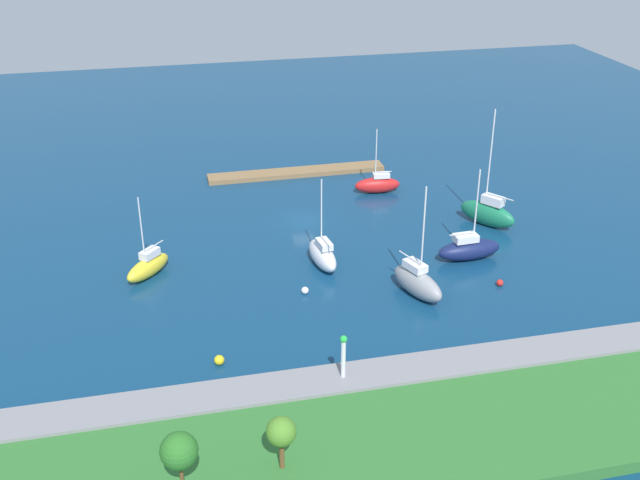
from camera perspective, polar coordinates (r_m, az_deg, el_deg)
The scene contains 16 objects.
water at distance 87.84m, azimuth -1.24°, elevation 1.50°, with size 160.00×160.00×0.00m, color navy.
pier_dock at distance 100.99m, azimuth -1.76°, elevation 5.08°, with size 23.40×2.74×0.61m, color olive.
breakwater at distance 61.10m, azimuth 4.97°, elevation -10.17°, with size 60.41×3.64×1.26m, color gray.
shoreline_park at distance 55.67m, azimuth 7.36°, elevation -14.74°, with size 61.87×11.51×0.98m, color #2D6B2D.
harbor_beacon at distance 58.64m, azimuth 1.76°, elevation -8.48°, with size 0.56×0.56×3.73m.
park_tree_mideast at distance 49.13m, azimuth -10.51°, elevation -15.28°, with size 2.40×2.40×4.84m.
park_tree_center at distance 50.76m, azimuth -2.93°, elevation -14.18°, with size 2.01×2.01×4.00m.
sailboat_navy_off_beacon at distance 80.12m, azimuth 11.10°, elevation -0.64°, with size 6.96×2.73×9.88m.
sailboat_gray_along_channel at distance 72.64m, azimuth 7.31°, elevation -3.14°, with size 4.22×6.93×11.26m.
sailboat_red_center_basin at distance 95.22m, azimuth 4.33°, elevation 4.18°, with size 5.79×2.39×8.26m.
sailboat_yellow_lone_south at distance 77.36m, azimuth -12.75°, elevation -1.92°, with size 5.18×5.45×8.61m.
sailboat_green_near_pier at distance 88.08m, azimuth 12.44°, elevation 2.03°, with size 5.54×6.77×13.48m.
sailboat_white_far_north at distance 77.18m, azimuth 0.19°, elevation -1.11°, with size 2.72×6.22×9.40m.
mooring_buoy_red at distance 76.13m, azimuth 13.32°, elevation -3.14°, with size 0.66×0.66×0.66m, color red.
mooring_buoy_white at distance 72.78m, azimuth -1.13°, elevation -3.79°, with size 0.71×0.71×0.71m, color white.
mooring_buoy_yellow at distance 63.60m, azimuth -7.56°, elevation -8.90°, with size 0.84×0.84×0.84m, color yellow.
Camera 1 is at (16.07, 78.09, 36.86)m, focal length 42.73 mm.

